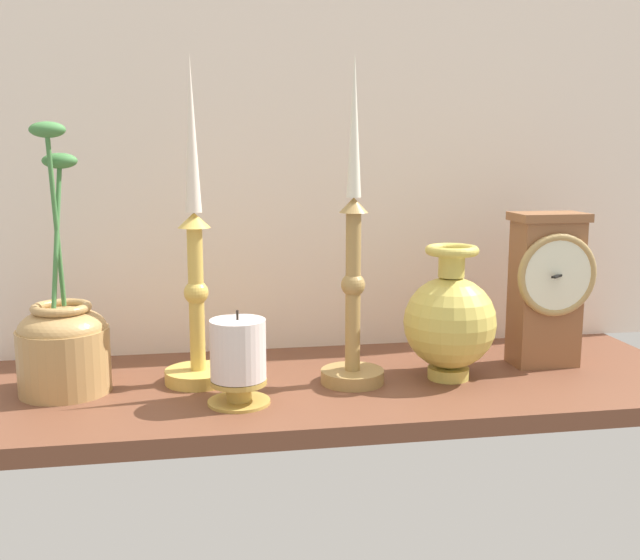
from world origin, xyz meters
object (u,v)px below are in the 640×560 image
Objects in this scene: candlestick_tall_left at (196,283)px; brass_vase_jar at (63,342)px; brass_vase_bulbous at (450,320)px; pillar_candle_front at (238,359)px; mantel_clock at (547,287)px; candlestick_tall_center at (353,286)px.

candlestick_tall_left is 1.25× the size of brass_vase_jar.
candlestick_tall_left reaches higher than brass_vase_jar.
pillar_candle_front is (-29.32, -5.42, -2.57)cm from brass_vase_bulbous.
candlestick_tall_left is 34.88cm from brass_vase_bulbous.
candlestick_tall_left is at bearing 172.97° from brass_vase_bulbous.
candlestick_tall_center is at bearing -173.18° from mantel_clock.
mantel_clock is at bearing 0.72° from brass_vase_jar.
mantel_clock is 50.27cm from candlestick_tall_left.
brass_vase_bulbous is at bearing -7.03° from candlestick_tall_left.
mantel_clock is at bearing 11.64° from pillar_candle_front.
mantel_clock is 46.69cm from pillar_candle_front.
mantel_clock is at bearing 13.73° from brass_vase_bulbous.
brass_vase_jar is at bearing -179.28° from mantel_clock.
mantel_clock is at bearing -0.34° from candlestick_tall_left.
brass_vase_bulbous is at bearing -3.42° from brass_vase_jar.
candlestick_tall_left is 3.66× the size of pillar_candle_front.
candlestick_tall_center is 14.47cm from brass_vase_bulbous.
candlestick_tall_center is at bearing 178.39° from brass_vase_bulbous.
candlestick_tall_center is at bearing 20.19° from pillar_candle_front.
brass_vase_bulbous is (13.54, -0.38, -5.10)cm from candlestick_tall_center.
candlestick_tall_center is 2.35× the size of brass_vase_bulbous.
candlestick_tall_center reaches higher than pillar_candle_front.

